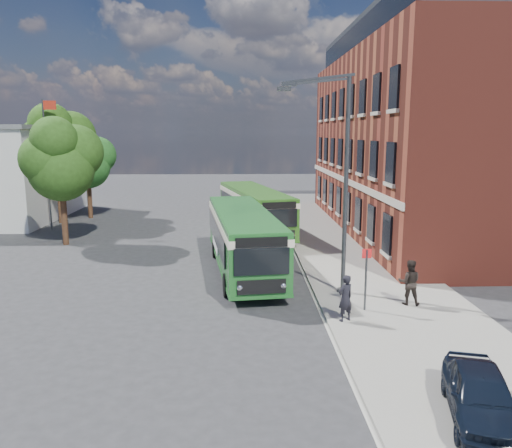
{
  "coord_description": "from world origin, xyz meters",
  "views": [
    {
      "loc": [
        0.94,
        -22.09,
        6.79
      ],
      "look_at": [
        1.68,
        2.8,
        2.2
      ],
      "focal_mm": 35.0,
      "sensor_mm": 36.0,
      "label": 1
    }
  ],
  "objects_px": {
    "bus_rear": "(254,206)",
    "parked_car": "(481,395)",
    "street_lamp": "(337,182)",
    "bus_front": "(243,235)"
  },
  "relations": [
    {
      "from": "bus_rear",
      "to": "parked_car",
      "type": "height_order",
      "value": "bus_rear"
    },
    {
      "from": "bus_rear",
      "to": "parked_car",
      "type": "xyz_separation_m",
      "value": [
        4.67,
        -22.91,
        -1.06
      ]
    },
    {
      "from": "bus_front",
      "to": "street_lamp",
      "type": "bearing_deg",
      "value": -45.73
    },
    {
      "from": "bus_front",
      "to": "parked_car",
      "type": "xyz_separation_m",
      "value": [
        5.5,
        -13.49,
        -1.06
      ]
    },
    {
      "from": "street_lamp",
      "to": "bus_front",
      "type": "distance_m",
      "value": 6.24
    },
    {
      "from": "bus_front",
      "to": "bus_rear",
      "type": "bearing_deg",
      "value": 85.0
    },
    {
      "from": "bus_front",
      "to": "bus_rear",
      "type": "xyz_separation_m",
      "value": [
        0.83,
        9.43,
        -0.0
      ]
    },
    {
      "from": "bus_rear",
      "to": "street_lamp",
      "type": "bearing_deg",
      "value": -77.3
    },
    {
      "from": "street_lamp",
      "to": "bus_rear",
      "type": "distance_m",
      "value": 14.01
    },
    {
      "from": "parked_car",
      "to": "bus_front",
      "type": "bearing_deg",
      "value": 127.08
    }
  ]
}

